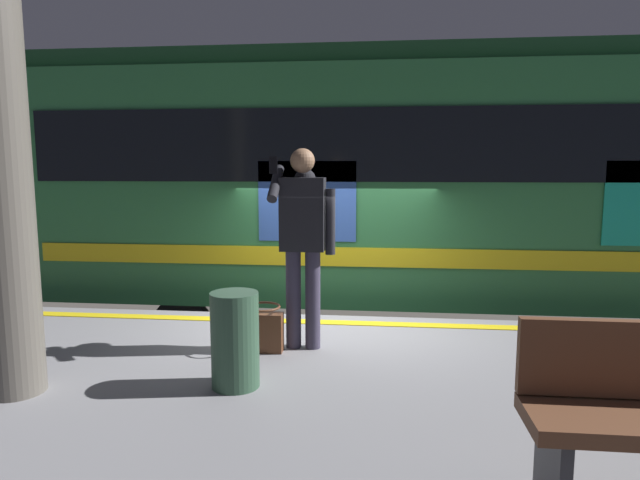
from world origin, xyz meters
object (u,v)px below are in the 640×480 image
at_px(train_carriage, 460,179).
at_px(trash_bin, 235,340).
at_px(handbag, 262,330).
at_px(passenger, 303,231).

relative_size(train_carriage, trash_bin, 16.12).
bearing_deg(handbag, train_carriage, -122.77).
xyz_separation_m(train_carriage, trash_bin, (2.25, 4.25, -1.13)).
bearing_deg(trash_bin, train_carriage, -117.92).
bearing_deg(train_carriage, handbag, 57.23).
xyz_separation_m(train_carriage, passenger, (1.86, 3.29, -0.41)).
height_order(train_carriage, trash_bin, train_carriage).
bearing_deg(passenger, trash_bin, 67.83).
relative_size(passenger, handbag, 4.31).
bearing_deg(passenger, train_carriage, -119.50).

